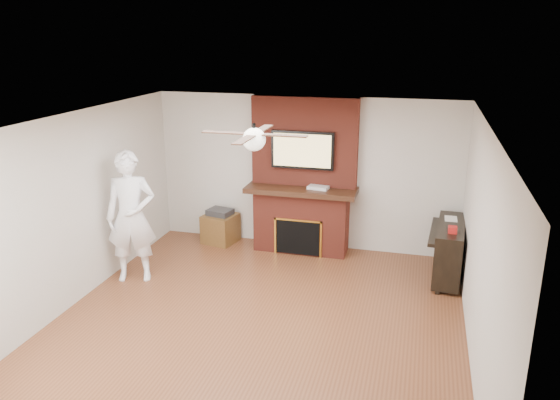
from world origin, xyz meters
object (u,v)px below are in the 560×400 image
(side_table, at_px, (220,227))
(fireplace, at_px, (303,191))
(person, at_px, (131,217))
(piano, at_px, (448,249))

(side_table, bearing_deg, fireplace, 15.00)
(person, relative_size, side_table, 3.16)
(fireplace, xyz_separation_m, person, (-2.10, -1.74, -0.04))
(person, height_order, side_table, person)
(side_table, height_order, piano, piano)
(person, bearing_deg, side_table, 47.23)
(person, distance_m, piano, 4.59)
(fireplace, relative_size, person, 1.31)
(person, xyz_separation_m, piano, (4.40, 1.20, -0.51))
(side_table, relative_size, piano, 0.47)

